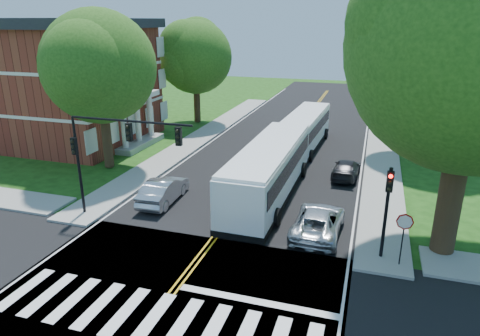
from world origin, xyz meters
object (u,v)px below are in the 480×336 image
at_px(bus_follow, 304,130).
at_px(dark_sedan, 346,169).
at_px(signal_nw, 112,145).
at_px(bus_lead, 269,170).
at_px(hatchback, 163,190).
at_px(suv, 318,221).
at_px(signal_ne, 387,201).

xyz_separation_m(bus_follow, dark_sedan, (4.12, -6.50, -0.98)).
bearing_deg(signal_nw, bus_follow, 66.65).
height_order(signal_nw, bus_follow, signal_nw).
bearing_deg(bus_lead, bus_follow, -91.04).
bearing_deg(hatchback, suv, 169.51).
bearing_deg(bus_follow, dark_sedan, 124.78).
bearing_deg(bus_follow, suv, 104.43).
height_order(bus_follow, dark_sedan, bus_follow).
distance_m(signal_ne, hatchback, 13.36).
bearing_deg(signal_nw, hatchback, 67.95).
bearing_deg(dark_sedan, bus_follow, -54.71).
relative_size(signal_nw, signal_ne, 1.62).
bearing_deg(hatchback, dark_sedan, -145.47).
xyz_separation_m(bus_follow, suv, (3.36, -15.71, -0.90)).
height_order(bus_lead, bus_follow, bus_lead).
distance_m(suv, dark_sedan, 9.25).
relative_size(bus_follow, dark_sedan, 2.76).
bearing_deg(suv, bus_follow, -76.31).
distance_m(signal_nw, bus_follow, 19.17).
bearing_deg(signal_nw, suv, 8.90).
distance_m(bus_follow, dark_sedan, 7.76).
relative_size(signal_nw, bus_lead, 0.55).
distance_m(signal_nw, signal_ne, 14.13).
bearing_deg(bus_follow, signal_ne, 112.95).
distance_m(hatchback, dark_sedan, 13.06).
bearing_deg(bus_lead, suv, 131.93).
distance_m(signal_ne, suv, 4.24).
xyz_separation_m(signal_nw, bus_follow, (7.52, 17.42, -2.76)).
bearing_deg(suv, signal_ne, 153.59).
height_order(bus_follow, hatchback, bus_follow).
height_order(signal_nw, suv, signal_nw).
height_order(signal_nw, signal_ne, signal_nw).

